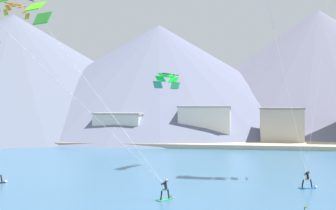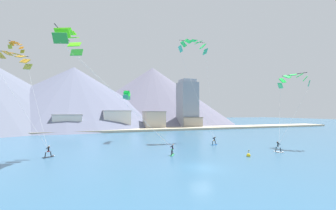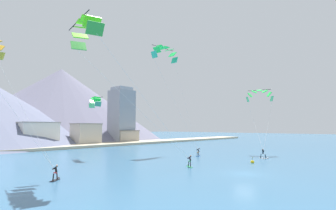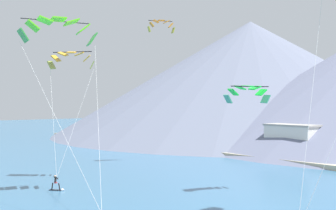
# 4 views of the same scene
# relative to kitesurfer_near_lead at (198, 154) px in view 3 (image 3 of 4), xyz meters

# --- Properties ---
(ground_plane) EXTENTS (400.00, 400.00, 0.00)m
(ground_plane) POSITION_rel_kitesurfer_near_lead_xyz_m (-11.27, -14.96, -0.49)
(ground_plane) COLOR #336084
(kitesurfer_near_lead) EXTENTS (1.78, 0.91, 1.69)m
(kitesurfer_near_lead) POSITION_rel_kitesurfer_near_lead_xyz_m (0.00, 0.00, 0.00)
(kitesurfer_near_lead) COLOR #337FDB
(kitesurfer_near_lead) RESTS_ON ground
(kitesurfer_near_trail) EXTENTS (1.30, 1.67, 1.75)m
(kitesurfer_near_trail) POSITION_rel_kitesurfer_near_lead_xyz_m (-11.58, -6.84, 0.02)
(kitesurfer_near_trail) COLOR #33B266
(kitesurfer_near_trail) RESTS_ON ground
(kitesurfer_mid_center) EXTENTS (0.66, 1.78, 1.78)m
(kitesurfer_mid_center) POSITION_rel_kitesurfer_near_lead_xyz_m (5.01, -10.73, 0.04)
(kitesurfer_mid_center) COLOR white
(kitesurfer_mid_center) RESTS_ON ground
(kitesurfer_far_left) EXTENTS (1.61, 1.40, 1.73)m
(kitesurfer_far_left) POSITION_rel_kitesurfer_near_lead_xyz_m (-28.38, -2.17, 0.01)
(kitesurfer_far_left) COLOR black
(kitesurfer_far_left) RESTS_ON ground
(parafoil_kite_near_lead) EXTENTS (7.14, 9.32, 21.80)m
(parafoil_kite_near_lead) POSITION_rel_kitesurfer_near_lead_xyz_m (-0.24, 8.54, 21.38)
(parafoil_kite_near_lead) COLOR #27BE95
(parafoil_kite_near_trail) EXTENTS (15.97, 7.91, 16.45)m
(parafoil_kite_near_trail) POSITION_rel_kitesurfer_near_lead_xyz_m (-25.99, -3.23, 16.23)
(parafoil_kite_near_trail) COLOR green
(parafoil_kite_mid_center) EXTENTS (9.74, 6.41, 12.28)m
(parafoil_kite_mid_center) POSITION_rel_kitesurfer_near_lead_xyz_m (13.03, -6.73, 12.00)
(parafoil_kite_mid_center) COLOR #36B97D
(parafoil_kite_distant_high_outer) EXTENTS (2.54, 5.17, 1.87)m
(parafoil_kite_distant_high_outer) POSITION_rel_kitesurfer_near_lead_xyz_m (-14.90, 12.41, 9.91)
(parafoil_kite_distant_high_outer) COLOR #399571
(race_marker_buoy) EXTENTS (0.56, 0.56, 1.02)m
(race_marker_buoy) POSITION_rel_kitesurfer_near_lead_xyz_m (-1.77, -11.62, -0.34)
(race_marker_buoy) COLOR yellow
(race_marker_buoy) RESTS_ON ground
(shoreline_strip) EXTENTS (180.00, 10.00, 0.70)m
(shoreline_strip) POSITION_rel_kitesurfer_near_lead_xyz_m (-11.27, 37.96, -0.14)
(shoreline_strip) COLOR #BCAD8E
(shoreline_strip) RESTS_ON ground
(shore_building_promenade_mid) EXTENTS (8.31, 6.55, 4.42)m
(shore_building_promenade_mid) POSITION_rel_kitesurfer_near_lead_xyz_m (15.68, 42.78, 1.73)
(shore_building_promenade_mid) COLOR #A89E8E
(shore_building_promenade_mid) RESTS_ON ground
(shore_building_quay_east) EXTENTS (9.60, 5.88, 6.93)m
(shore_building_quay_east) POSITION_rel_kitesurfer_near_lead_xyz_m (-13.15, 42.61, 2.98)
(shore_building_quay_east) COLOR silver
(shore_building_quay_east) RESTS_ON ground
(shore_building_quay_west) EXTENTS (7.57, 6.37, 6.65)m
(shore_building_quay_west) POSITION_rel_kitesurfer_near_lead_xyz_m (0.41, 41.89, 2.85)
(shore_building_quay_west) COLOR #B7AD9E
(shore_building_quay_west) RESTS_ON ground
(highrise_tower) EXTENTS (7.00, 7.00, 19.46)m
(highrise_tower) POSITION_rel_kitesurfer_near_lead_xyz_m (14.91, 43.64, 9.03)
(highrise_tower) COLOR gray
(highrise_tower) RESTS_ON ground
(mountain_peak_east_shoulder) EXTENTS (91.64, 91.64, 32.17)m
(mountain_peak_east_shoulder) POSITION_rel_kitesurfer_near_lead_xyz_m (13.01, 86.58, 15.59)
(mountain_peak_east_shoulder) COLOR slate
(mountain_peak_east_shoulder) RESTS_ON ground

